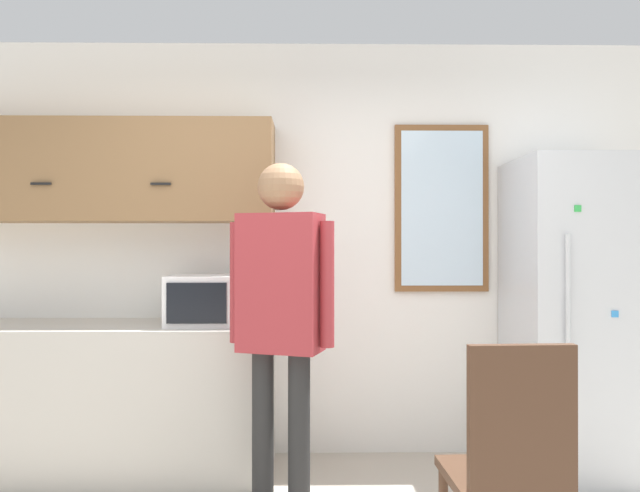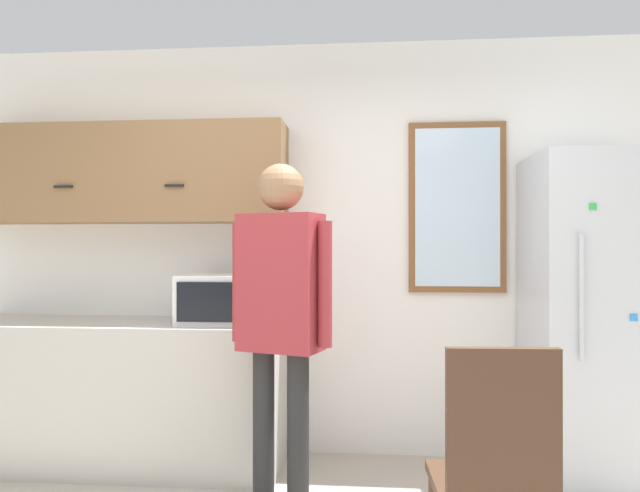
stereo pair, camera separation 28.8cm
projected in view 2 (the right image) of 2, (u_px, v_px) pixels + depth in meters
back_wall at (314, 248)px, 3.79m from camera, size 6.00×0.06×2.70m
counter at (120, 393)px, 3.55m from camera, size 2.03×0.62×0.89m
upper_cabinets at (130, 174)px, 3.70m from camera, size 2.03×0.35×0.63m
microwave at (222, 299)px, 3.48m from camera, size 0.48×0.41×0.30m
person at (281, 300)px, 2.87m from camera, size 0.53×0.33×1.78m
refrigerator at (594, 319)px, 3.28m from camera, size 0.70×0.69×1.89m
chair at (495, 469)px, 2.06m from camera, size 0.44×0.44×1.01m
window at (457, 207)px, 3.67m from camera, size 0.62×0.05×1.10m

